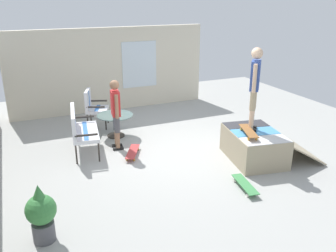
# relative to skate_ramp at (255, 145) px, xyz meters

# --- Properties ---
(ground_plane) EXTENTS (12.00, 12.00, 0.10)m
(ground_plane) POSITION_rel_skate_ramp_xyz_m (1.00, 1.38, -0.37)
(ground_plane) COLOR #A8A8A3
(house_facade) EXTENTS (0.23, 6.00, 2.49)m
(house_facade) POSITION_rel_skate_ramp_xyz_m (4.80, 1.87, 0.92)
(house_facade) COLOR beige
(house_facade) RESTS_ON ground_plane
(skate_ramp) EXTENTS (1.71, 2.08, 0.65)m
(skate_ramp) POSITION_rel_skate_ramp_xyz_m (0.00, 0.00, 0.00)
(skate_ramp) COLOR tan
(skate_ramp) RESTS_ON ground_plane
(patio_bench) EXTENTS (1.32, 0.73, 1.02)m
(patio_bench) POSITION_rel_skate_ramp_xyz_m (1.86, 3.39, 0.29)
(patio_bench) COLOR #2D2823
(patio_bench) RESTS_ON ground_plane
(patio_chair_near_house) EXTENTS (0.77, 0.73, 1.02)m
(patio_chair_near_house) POSITION_rel_skate_ramp_xyz_m (3.44, 2.75, 0.29)
(patio_chair_near_house) COLOR #2D2823
(patio_chair_near_house) RESTS_ON ground_plane
(patio_table) EXTENTS (0.90, 0.90, 0.57)m
(patio_table) POSITION_rel_skate_ramp_xyz_m (2.52, 2.41, 0.08)
(patio_table) COLOR #2D2823
(patio_table) RESTS_ON ground_plane
(person_watching) EXTENTS (0.48, 0.28, 1.62)m
(person_watching) POSITION_rel_skate_ramp_xyz_m (1.77, 2.58, 0.62)
(person_watching) COLOR black
(person_watching) RESTS_ON ground_plane
(person_skater) EXTENTS (0.39, 0.36, 1.75)m
(person_skater) POSITION_rel_skate_ramp_xyz_m (0.14, 0.05, 1.35)
(person_skater) COLOR black
(person_skater) RESTS_ON skate_ramp
(skateboard_by_bench) EXTENTS (0.80, 0.55, 0.10)m
(skateboard_by_bench) POSITION_rel_skate_ramp_xyz_m (1.25, 2.38, -0.24)
(skateboard_by_bench) COLOR #B23838
(skateboard_by_bench) RESTS_ON ground_plane
(skateboard_spare) EXTENTS (0.82, 0.33, 0.10)m
(skateboard_spare) POSITION_rel_skate_ramp_xyz_m (-0.98, 0.94, -0.24)
(skateboard_spare) COLOR #3F8C4C
(skateboard_spare) RESTS_ON ground_plane
(skateboard_on_ramp) EXTENTS (0.82, 0.45, 0.10)m
(skateboard_on_ramp) POSITION_rel_skate_ramp_xyz_m (-0.10, 0.29, 0.41)
(skateboard_on_ramp) COLOR brown
(skateboard_on_ramp) RESTS_ON skate_ramp
(potted_plant) EXTENTS (0.44, 0.44, 0.92)m
(potted_plant) POSITION_rel_skate_ramp_xyz_m (-1.06, 4.50, 0.14)
(potted_plant) COLOR #515156
(potted_plant) RESTS_ON ground_plane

